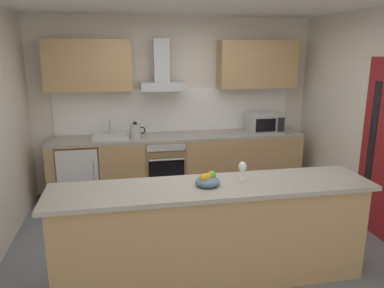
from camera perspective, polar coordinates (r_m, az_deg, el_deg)
name	(u,v)px	position (r m, az deg, el deg)	size (l,w,h in m)	color
ground	(202,248)	(4.31, 1.51, -15.57)	(5.20, 4.96, 0.02)	slate
wall_back	(174,105)	(5.80, -2.70, 6.03)	(5.20, 0.12, 2.60)	silver
backsplash_tile	(175,110)	(5.74, -2.59, 5.23)	(3.57, 0.02, 0.66)	white
counter_back	(179,164)	(5.63, -2.05, -3.13)	(3.70, 0.60, 0.90)	tan
counter_island	(212,233)	(3.56, 3.12, -13.42)	(2.92, 0.64, 0.95)	tan
upper_cabinets	(176,65)	(5.52, -2.43, 11.96)	(3.65, 0.32, 0.70)	tan
oven	(164,165)	(5.57, -4.24, -3.23)	(0.60, 0.62, 0.80)	slate
refrigerator	(80,172)	(5.58, -16.71, -4.15)	(0.58, 0.60, 0.85)	white
microwave	(265,123)	(5.77, 11.07, 3.20)	(0.50, 0.38, 0.30)	#B7BABC
sink	(111,136)	(5.43, -12.32, 1.14)	(0.50, 0.40, 0.26)	silver
kettle	(135,131)	(5.37, -8.63, 2.00)	(0.29, 0.15, 0.24)	#B7BABC
range_hood	(162,74)	(5.45, -4.66, 10.61)	(0.62, 0.45, 0.72)	#B7BABC
wine_glass	(243,167)	(3.47, 7.72, -3.55)	(0.08, 0.08, 0.18)	silver
fruit_bowl	(208,181)	(3.33, 2.38, -5.60)	(0.22, 0.22, 0.13)	slate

